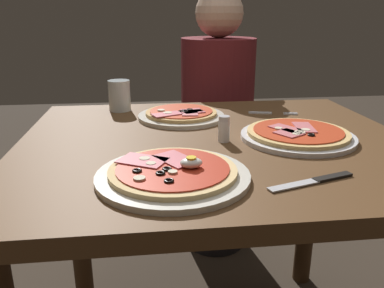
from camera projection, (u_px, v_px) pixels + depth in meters
dining_table at (216, 184)px, 1.07m from camera, size 1.02×0.88×0.77m
pizza_foreground at (173, 173)px, 0.78m from camera, size 0.31×0.31×0.05m
pizza_across_left at (181, 115)px, 1.22m from camera, size 0.27×0.27×0.03m
pizza_across_right at (298, 135)px, 1.02m from camera, size 0.30×0.30×0.03m
water_glass_near at (120, 98)px, 1.31m from camera, size 0.07×0.07×0.10m
fork at (269, 113)px, 1.28m from camera, size 0.16×0.05×0.00m
knife at (317, 180)px, 0.77m from camera, size 0.19×0.08×0.01m
salt_shaker at (224, 129)px, 1.00m from camera, size 0.03×0.03×0.07m
diner_person at (217, 133)px, 1.78m from camera, size 0.32×0.32×1.18m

